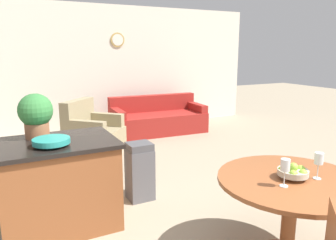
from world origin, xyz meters
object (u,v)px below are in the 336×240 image
Objects in this scene: trash_bin at (140,171)px; armchair at (92,135)px; fruit_bowl at (293,172)px; kitchen_island at (59,184)px; wine_glass_right at (319,160)px; potted_plant at (36,114)px; dining_table at (291,198)px; couch at (158,120)px; teal_bowl at (51,141)px; wine_glass_left at (285,166)px.

armchair reaches higher than trash_bin.
fruit_bowl is 0.21× the size of kitchen_island.
wine_glass_right is 2.62m from potted_plant.
dining_table is 1.04× the size of armchair.
dining_table is at bearing -98.44° from couch.
trash_bin is (1.01, 0.36, -0.60)m from teal_bowl.
fruit_bowl is 4.64m from couch.
dining_table is 3.87m from armchair.
wine_glass_left is at bearing -74.86° from trash_bin.
kitchen_island is 1.63× the size of trash_bin.
fruit_bowl is 0.35× the size of trash_bin.
potted_plant reaches higher than trash_bin.
wine_glass_right is 2.02m from trash_bin.
teal_bowl reaches higher than fruit_bowl.
fruit_bowl is 0.54× the size of potted_plant.
wine_glass_right is 4.03m from armchair.
couch is at bearing 46.76° from potted_plant.
wine_glass_left is 2.03m from teal_bowl.
potted_plant is (-1.74, 1.68, 0.33)m from fruit_bowl.
fruit_bowl is 0.12× the size of couch.
dining_table is at bearing -38.19° from teal_bowl.
teal_bowl is at bearing -77.49° from potted_plant.
armchair is at bearing 100.11° from dining_table.
dining_table is 2.14m from teal_bowl.
kitchen_island is 2.53× the size of potted_plant.
armchair is at bearing 68.43° from kitchen_island.
kitchen_island is at bearing 137.68° from fruit_bowl.
dining_table is at bearing -68.64° from trash_bin.
kitchen_island is 0.52m from teal_bowl.
trash_bin is 2.13m from armchair.
potted_plant reaches higher than armchair.
teal_bowl is (-0.06, -0.15, 0.49)m from kitchen_island.
wine_glass_right is 0.11× the size of couch.
kitchen_island is 0.98m from trash_bin.
potted_plant is at bearing 131.64° from wine_glass_left.
armchair is (-1.61, -0.72, 0.03)m from couch.
kitchen_island is at bearing -167.59° from trash_bin.
wine_glass_right is at bearing -1.88° from wine_glass_left.
potted_plant reaches higher than kitchen_island.
kitchen_island reaches higher than trash_bin.
dining_table is at bearing -42.32° from kitchen_island.
wine_glass_right is at bearing -27.73° from fruit_bowl.
couch is (1.58, 2.85, -0.07)m from trash_bin.
wine_glass_left is 0.19× the size of kitchen_island.
armchair reaches higher than dining_table.
armchair is at bearing 100.12° from fruit_bowl.
wine_glass_left is 0.19× the size of armchair.
kitchen_island is at bearing 69.22° from teal_bowl.
fruit_bowl is 2.20m from kitchen_island.
wine_glass_right is at bearing -64.85° from trash_bin.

